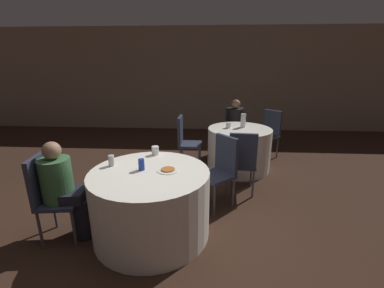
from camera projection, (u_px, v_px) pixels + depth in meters
ground_plane at (165, 227)px, 3.03m from camera, size 16.00×16.00×0.00m
wall_back at (191, 80)px, 7.16m from camera, size 16.00×0.06×2.80m
table_near at (151, 203)px, 2.83m from camera, size 1.29×1.29×0.75m
table_far at (239, 149)px, 4.61m from camera, size 1.11×1.11×0.75m
chair_near_northeast at (222, 165)px, 3.39m from camera, size 0.56×0.56×0.95m
chair_near_west at (49, 191)px, 2.71m from camera, size 0.45×0.45×0.95m
chair_far_south at (242, 158)px, 3.63m from camera, size 0.43×0.43×0.95m
chair_far_west at (185, 138)px, 4.64m from camera, size 0.42×0.41×0.95m
chair_far_north at (234, 126)px, 5.48m from camera, size 0.40×0.41×0.95m
chair_far_northeast at (270, 130)px, 5.17m from camera, size 0.57×0.57×0.95m
person_green_jacket at (66, 191)px, 2.72m from camera, size 0.50×0.34×1.10m
person_black_shirt at (235, 128)px, 5.31m from camera, size 0.32×0.50×1.14m
pizza_plate_near at (168, 170)px, 2.74m from camera, size 0.24×0.24×0.02m
soda_can_silver at (111, 161)px, 2.85m from camera, size 0.07×0.07×0.12m
soda_can_blue at (141, 165)px, 2.74m from camera, size 0.07×0.07×0.12m
cup_near at (155, 150)px, 3.20m from camera, size 0.09×0.09×0.11m
bottle_far at (243, 121)px, 4.56m from camera, size 0.09×0.09×0.24m
cup_far at (228, 125)px, 4.53m from camera, size 0.08×0.08×0.10m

